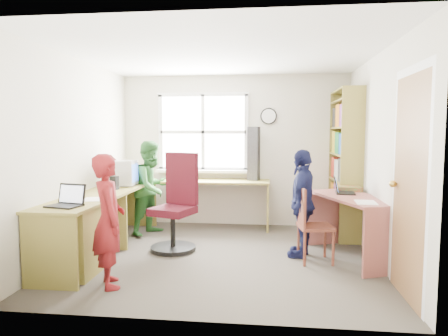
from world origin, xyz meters
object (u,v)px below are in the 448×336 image
Objects in this scene: person_red at (109,220)px; person_navy at (302,203)px; laptop_right at (341,189)px; wooden_chair at (310,222)px; cd_tower at (254,154)px; right_desk at (354,213)px; l_desk at (108,221)px; crt_monitor at (123,173)px; potted_plant at (186,170)px; person_green at (152,188)px; bookshelf at (345,167)px; laptop_left at (67,201)px; swivel_chair at (176,208)px.

person_red is 1.00× the size of person_navy.
laptop_right is 0.56m from person_navy.
cd_tower reaches higher than wooden_chair.
right_desk is at bearing -150.56° from laptop_right.
crt_monitor reaches higher than l_desk.
person_red reaches higher than l_desk.
potted_plant is (0.57, 1.69, 0.45)m from l_desk.
person_green is (-2.18, 1.06, 0.22)m from wooden_chair.
bookshelf is 2.82m from person_green.
laptop_right is (0.42, 0.44, 0.32)m from wooden_chair.
person_red is (-2.44, -1.39, -0.14)m from laptop_right.
person_red is at bearing -95.68° from potted_plant.
wooden_chair is at bearing -90.73° from person_green.
person_navy is (-0.60, 0.02, 0.11)m from right_desk.
laptop_right is 2.44m from potted_plant.
crt_monitor is at bearing 99.93° from l_desk.
laptop_left is at bearing -93.03° from crt_monitor.
right_desk is 3.81× the size of laptop_left.
person_navy reaches higher than laptop_right.
potted_plant is (-2.38, 0.22, -0.09)m from bookshelf.
person_red reaches higher than right_desk.
laptop_right is at bearing 37.70° from wooden_chair.
wooden_chair is 2.66m from laptop_left.
l_desk is at bearing -153.57° from bookshelf.
potted_plant is at bearing 115.49° from swivel_chair.
potted_plant is (-2.19, 1.07, 0.12)m from laptop_right.
laptop_left is (-0.01, -1.54, -0.13)m from crt_monitor.
swivel_chair is (-2.26, -0.95, -0.47)m from bookshelf.
swivel_chair is (-2.17, 0.14, -0.01)m from right_desk.
l_desk is 2.28× the size of person_red.
laptop_right is at bearing -89.46° from person_red.
bookshelf reaches higher than person_navy.
wooden_chair is at bearing -93.87° from person_red.
crt_monitor is 2.95m from laptop_right.
potted_plant is 0.24× the size of person_red.
l_desk reaches higher than right_desk.
laptop_right is (2.07, 0.10, 0.26)m from swivel_chair.
right_desk is 4.49× the size of potted_plant.
cd_tower is 1.61m from person_navy.
potted_plant is 0.23× the size of person_green.
person_red is (-1.30, -2.56, -0.52)m from cd_tower.
person_green reaches higher than laptop_right.
bookshelf is at bearing 64.80° from right_desk.
bookshelf is at bearing 160.25° from person_navy.
potted_plant is 2.15m from person_navy.
cd_tower is 2.64× the size of potted_plant.
potted_plant reaches higher than right_desk.
potted_plant reaches higher than laptop_left.
laptop_right reaches higher than right_desk.
person_green is at bearing -132.28° from potted_plant.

